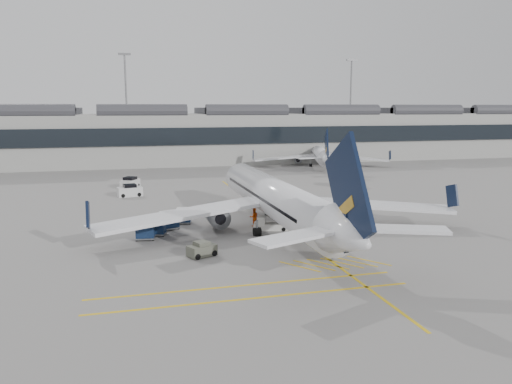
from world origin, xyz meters
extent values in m
plane|color=gray|center=(0.00, 0.00, 0.00)|extent=(220.00, 220.00, 0.00)
cube|color=#9E9E99|center=(0.00, 72.00, 5.50)|extent=(200.00, 20.00, 11.00)
cube|color=black|center=(0.00, 61.80, 6.50)|extent=(200.00, 0.50, 3.60)
cube|color=#38383D|center=(0.00, 72.00, 11.70)|extent=(200.00, 18.00, 1.40)
cylinder|color=slate|center=(-5.00, 86.00, 12.50)|extent=(0.44, 0.44, 25.00)
cube|color=slate|center=(-5.00, 86.00, 25.20)|extent=(3.00, 0.60, 0.50)
cylinder|color=slate|center=(55.00, 86.00, 12.50)|extent=(0.44, 0.44, 25.00)
cube|color=slate|center=(55.00, 86.00, 25.20)|extent=(3.00, 0.60, 0.50)
cube|color=gold|center=(10.00, 10.00, 0.01)|extent=(0.25, 60.00, 0.01)
cylinder|color=white|center=(8.80, 5.67, 3.22)|extent=(3.99, 30.69, 3.84)
cone|color=white|center=(8.71, 23.05, 3.22)|extent=(3.86, 4.11, 3.84)
cone|color=white|center=(8.88, -12.12, 3.63)|extent=(3.87, 4.93, 3.84)
cube|color=white|center=(-0.91, 4.09, 2.30)|extent=(17.66, 8.95, 0.36)
cube|color=white|center=(18.52, 4.18, 2.30)|extent=(17.68, 8.80, 0.36)
cylinder|color=slate|center=(2.86, 6.16, 1.58)|extent=(2.16, 3.69, 2.15)
cylinder|color=slate|center=(14.72, 6.21, 1.58)|extent=(2.16, 3.69, 2.15)
cube|color=black|center=(8.88, -11.51, 6.49)|extent=(0.34, 7.78, 8.56)
cylinder|color=black|center=(8.74, 17.43, 0.33)|extent=(0.29, 0.66, 0.65)
cylinder|color=black|center=(6.25, 3.10, 0.41)|extent=(0.72, 0.82, 0.82)
cylinder|color=black|center=(11.36, 3.13, 0.41)|extent=(0.72, 0.82, 0.82)
cylinder|color=white|center=(34.76, 57.74, 2.55)|extent=(9.88, 24.14, 3.04)
cone|color=white|center=(38.70, 70.92, 2.55)|extent=(3.84, 3.98, 3.04)
cone|color=white|center=(30.72, 44.24, 2.87)|extent=(4.03, 4.60, 3.04)
cube|color=white|center=(27.04, 58.78, 1.82)|extent=(13.83, 3.23, 0.28)
cube|color=white|center=(41.78, 54.37, 1.82)|extent=(12.98, 10.23, 0.28)
cylinder|color=slate|center=(30.37, 59.47, 1.25)|extent=(2.46, 3.28, 1.70)
cylinder|color=slate|center=(39.37, 56.78, 1.25)|extent=(2.46, 3.28, 1.70)
cube|color=black|center=(30.86, 44.71, 5.14)|extent=(2.00, 5.97, 6.78)
cylinder|color=black|center=(37.43, 66.66, 0.26)|extent=(0.37, 0.56, 0.52)
cylinder|color=black|center=(32.24, 56.38, 0.32)|extent=(0.73, 0.78, 0.65)
cylinder|color=black|center=(36.12, 55.22, 0.32)|extent=(0.73, 0.78, 0.65)
cube|color=silver|center=(8.28, 5.19, 0.32)|extent=(3.77, 2.42, 0.65)
cube|color=black|center=(9.16, 4.90, 1.06)|extent=(3.30, 1.95, 1.37)
cube|color=silver|center=(7.32, 5.51, 0.97)|extent=(1.17, 1.40, 0.83)
cylinder|color=black|center=(6.85, 4.98, 0.20)|extent=(0.44, 0.29, 0.41)
cylinder|color=black|center=(7.26, 6.21, 0.20)|extent=(0.44, 0.29, 0.41)
cylinder|color=black|center=(9.31, 4.16, 0.20)|extent=(0.44, 0.29, 0.41)
cylinder|color=black|center=(9.71, 5.39, 0.20)|extent=(0.44, 0.29, 0.41)
cube|color=gray|center=(-0.05, 10.21, 0.17)|extent=(1.85, 1.63, 0.11)
cube|color=#13264A|center=(-0.05, 10.21, 0.92)|extent=(1.70, 1.56, 1.36)
cube|color=silver|center=(-0.05, 10.21, 1.64)|extent=(1.75, 1.61, 0.09)
cylinder|color=black|center=(-0.81, 9.85, 0.10)|extent=(0.22, 0.14, 0.21)
cylinder|color=black|center=(-0.58, 10.86, 0.10)|extent=(0.22, 0.14, 0.21)
cylinder|color=black|center=(0.48, 9.57, 0.10)|extent=(0.22, 0.14, 0.21)
cylinder|color=black|center=(0.70, 10.57, 0.10)|extent=(0.22, 0.14, 0.21)
cube|color=gray|center=(-1.77, 7.96, 0.19)|extent=(2.16, 1.98, 0.12)
cube|color=#13264A|center=(-1.77, 7.96, 1.02)|extent=(2.00, 1.88, 1.51)
cube|color=silver|center=(-1.77, 7.96, 1.81)|extent=(2.07, 1.94, 0.10)
cylinder|color=black|center=(-2.26, 7.17, 0.11)|extent=(0.25, 0.18, 0.23)
cylinder|color=black|center=(-2.65, 8.24, 0.11)|extent=(0.25, 0.18, 0.23)
cylinder|color=black|center=(-0.89, 7.68, 0.11)|extent=(0.25, 0.18, 0.23)
cylinder|color=black|center=(-1.29, 8.75, 0.11)|extent=(0.25, 0.18, 0.23)
cube|color=gray|center=(-4.35, 4.46, 0.19)|extent=(2.01, 1.74, 0.13)
cube|color=#13264A|center=(-4.35, 4.46, 1.05)|extent=(1.84, 1.66, 1.56)
cube|color=silver|center=(-4.35, 4.46, 1.87)|extent=(1.91, 1.72, 0.11)
cylinder|color=black|center=(-5.17, 3.98, 0.12)|extent=(0.25, 0.14, 0.24)
cylinder|color=black|center=(-5.01, 5.15, 0.12)|extent=(0.25, 0.14, 0.24)
cylinder|color=black|center=(-3.68, 3.78, 0.12)|extent=(0.25, 0.14, 0.24)
cylinder|color=black|center=(-3.52, 4.95, 0.12)|extent=(0.25, 0.14, 0.24)
cube|color=gray|center=(-3.13, 5.80, 0.17)|extent=(1.96, 1.77, 0.11)
cube|color=#13264A|center=(-3.13, 5.80, 0.94)|extent=(1.81, 1.68, 1.39)
cube|color=silver|center=(-3.13, 5.80, 1.67)|extent=(1.87, 1.74, 0.10)
cylinder|color=black|center=(-3.93, 5.50, 0.11)|extent=(0.23, 0.16, 0.21)
cylinder|color=black|center=(-3.61, 6.51, 0.11)|extent=(0.23, 0.16, 0.21)
cylinder|color=black|center=(-2.65, 5.10, 0.11)|extent=(0.23, 0.16, 0.21)
cylinder|color=black|center=(-2.33, 6.10, 0.11)|extent=(0.23, 0.16, 0.21)
imported|color=#F0560C|center=(2.94, 8.88, 0.91)|extent=(0.75, 0.79, 1.83)
imported|color=#F7540D|center=(6.97, 7.10, 0.97)|extent=(0.99, 0.80, 1.95)
cube|color=#55574A|center=(0.01, -2.28, 0.50)|extent=(2.66, 2.20, 0.92)
cube|color=#55574A|center=(0.01, -2.28, 1.06)|extent=(1.46, 1.46, 0.46)
cylinder|color=black|center=(-0.50, -3.16, 0.26)|extent=(0.56, 0.42, 0.51)
cylinder|color=black|center=(-0.99, -2.07, 0.26)|extent=(0.56, 0.42, 0.51)
cylinder|color=black|center=(1.01, -2.49, 0.26)|extent=(0.56, 0.42, 0.51)
cylinder|color=black|center=(0.52, -1.40, 0.26)|extent=(0.56, 0.42, 0.51)
cone|color=#F24C0A|center=(8.80, 19.69, 0.22)|extent=(0.32, 0.32, 0.44)
cone|color=#F24C0A|center=(15.24, 4.61, 0.29)|extent=(0.41, 0.41, 0.57)
cube|color=silver|center=(-5.44, 29.01, 0.65)|extent=(3.61, 2.27, 1.30)
cube|color=black|center=(-5.44, 29.01, 1.44)|extent=(1.94, 1.87, 0.56)
cylinder|color=black|center=(-6.40, 28.07, 0.28)|extent=(0.59, 0.31, 0.56)
cylinder|color=black|center=(-6.68, 29.54, 0.28)|extent=(0.59, 0.31, 0.56)
cylinder|color=black|center=(-4.20, 28.49, 0.28)|extent=(0.59, 0.31, 0.56)
cylinder|color=black|center=(-4.48, 29.96, 0.28)|extent=(0.59, 0.31, 0.56)
cube|color=silver|center=(-5.30, 36.52, 0.66)|extent=(3.17, 3.80, 1.33)
cube|color=black|center=(-5.30, 36.52, 1.47)|extent=(2.24, 2.28, 0.57)
cylinder|color=black|center=(-5.20, 35.16, 0.28)|extent=(0.46, 0.60, 0.57)
cylinder|color=black|center=(-6.52, 35.91, 0.28)|extent=(0.46, 0.60, 0.57)
cylinder|color=black|center=(-4.08, 37.13, 0.28)|extent=(0.46, 0.60, 0.57)
cylinder|color=black|center=(-5.39, 37.88, 0.28)|extent=(0.46, 0.60, 0.57)
cube|color=silver|center=(27.91, 29.17, 0.78)|extent=(4.45, 3.30, 1.55)
cube|color=black|center=(27.91, 29.17, 1.72)|extent=(2.54, 2.48, 0.67)
cylinder|color=black|center=(26.35, 28.82, 0.33)|extent=(0.71, 0.47, 0.67)
cylinder|color=black|center=(26.99, 30.47, 0.33)|extent=(0.71, 0.47, 0.67)
cylinder|color=black|center=(28.83, 27.86, 0.33)|extent=(0.71, 0.47, 0.67)
cylinder|color=black|center=(29.47, 29.52, 0.33)|extent=(0.71, 0.47, 0.67)
camera|label=1|loc=(-5.89, -42.55, 12.31)|focal=35.00mm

